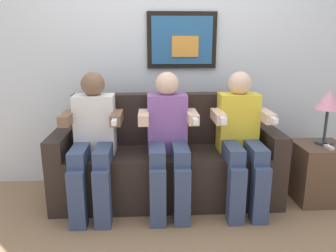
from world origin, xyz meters
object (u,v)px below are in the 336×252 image
at_px(person_in_middle, 168,137).
at_px(spare_remote_on_table, 328,147).
at_px(person_on_left, 93,138).
at_px(person_on_right, 241,136).
at_px(side_table_right, 318,172).
at_px(couch, 167,164).
at_px(table_lamp, 329,102).

height_order(person_in_middle, spare_remote_on_table, person_in_middle).
relative_size(person_on_left, person_on_right, 1.00).
relative_size(side_table_right, spare_remote_on_table, 3.85).
relative_size(couch, spare_remote_on_table, 14.58).
distance_m(couch, spare_remote_on_table, 1.34).
bearing_deg(table_lamp, person_on_left, -177.41).
height_order(couch, person_in_middle, person_in_middle).
relative_size(person_on_left, person_in_middle, 1.00).
distance_m(person_on_left, person_on_right, 1.18).
bearing_deg(person_on_left, table_lamp, 2.59).
xyz_separation_m(person_on_left, spare_remote_on_table, (1.90, -0.02, -0.10)).
bearing_deg(person_in_middle, person_on_left, 180.00).
bearing_deg(person_on_left, spare_remote_on_table, -0.55).
height_order(couch, side_table_right, couch).
distance_m(person_on_left, table_lamp, 1.94).
relative_size(couch, person_on_right, 1.71).
bearing_deg(spare_remote_on_table, couch, 171.99).
distance_m(person_on_right, spare_remote_on_table, 0.73).
distance_m(person_on_right, table_lamp, 0.79).
relative_size(person_in_middle, person_on_right, 1.00).
bearing_deg(side_table_right, spare_remote_on_table, -77.48).
height_order(person_on_left, side_table_right, person_on_left).
height_order(person_on_left, spare_remote_on_table, person_on_left).
height_order(person_on_left, person_in_middle, same).
bearing_deg(side_table_right, person_in_middle, -177.31).
distance_m(person_in_middle, table_lamp, 1.36).
height_order(person_in_middle, table_lamp, person_in_middle).
bearing_deg(person_on_left, person_in_middle, 0.00).
xyz_separation_m(person_in_middle, person_on_right, (0.59, -0.00, 0.00)).
height_order(couch, person_on_left, person_on_left).
height_order(person_on_left, table_lamp, person_on_left).
height_order(side_table_right, table_lamp, table_lamp).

